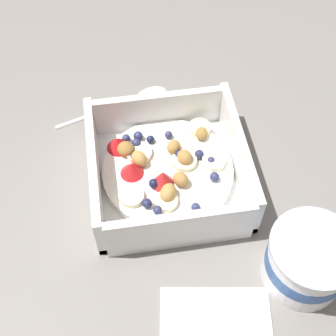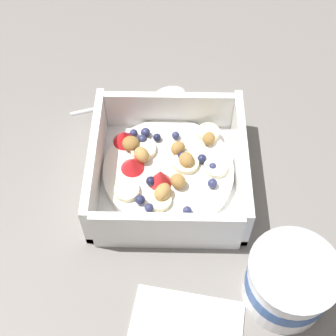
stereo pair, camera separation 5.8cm
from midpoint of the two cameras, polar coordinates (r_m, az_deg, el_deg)
ground_plane at (r=0.61m, az=-2.77°, el=-1.45°), size 2.40×2.40×0.00m
fruit_bowl at (r=0.59m, az=-2.98°, el=-0.62°), size 0.19×0.19×0.07m
spoon at (r=0.70m, az=-6.53°, el=8.30°), size 0.07×0.17×0.01m
yogurt_cup at (r=0.53m, az=13.67°, el=-11.21°), size 0.09×0.09×0.07m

